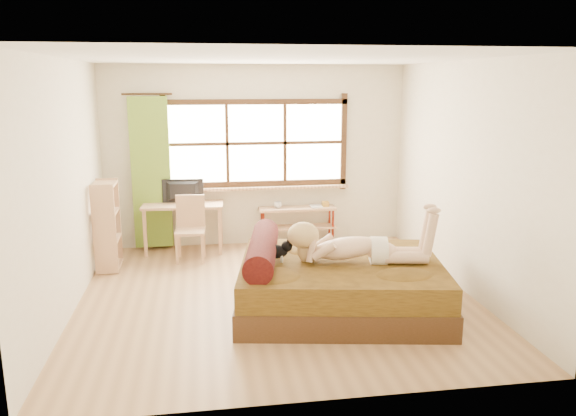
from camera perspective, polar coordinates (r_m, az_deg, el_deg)
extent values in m
plane|color=#9E754C|center=(6.66, -1.20, -8.89)|extent=(4.50, 4.50, 0.00)
plane|color=white|center=(6.19, -1.32, 15.01)|extent=(4.50, 4.50, 0.00)
plane|color=silver|center=(8.50, -3.24, 5.26)|extent=(4.50, 0.00, 4.50)
plane|color=silver|center=(4.12, 2.83, -2.84)|extent=(4.50, 0.00, 4.50)
plane|color=silver|center=(6.40, -21.66, 1.90)|extent=(0.00, 4.50, 4.50)
plane|color=silver|center=(6.94, 17.51, 2.99)|extent=(0.00, 4.50, 4.50)
cube|color=#FFEDBF|center=(8.47, -3.26, 6.59)|extent=(2.60, 0.01, 1.30)
cube|color=tan|center=(8.49, -3.15, 2.04)|extent=(2.80, 0.16, 0.04)
cube|color=olive|center=(8.40, -13.74, 3.45)|extent=(0.55, 0.10, 2.20)
cube|color=#34210F|center=(6.29, 5.33, -8.94)|extent=(2.45, 2.09, 0.27)
cube|color=#38270C|center=(6.20, 5.38, -6.58)|extent=(2.41, 2.05, 0.27)
cylinder|color=black|center=(6.10, -2.62, -4.18)|extent=(0.55, 1.52, 0.31)
cube|color=tan|center=(8.28, -10.62, 0.30)|extent=(1.18, 0.60, 0.04)
cube|color=tan|center=(8.23, -14.32, -2.51)|extent=(0.05, 0.05, 0.69)
cube|color=tan|center=(8.13, -6.94, -2.39)|extent=(0.05, 0.05, 0.69)
cube|color=tan|center=(8.63, -13.90, -1.78)|extent=(0.05, 0.05, 0.69)
cube|color=tan|center=(8.54, -6.87, -1.65)|extent=(0.05, 0.05, 0.69)
imported|color=black|center=(8.29, -10.67, 1.67)|extent=(0.60, 0.11, 0.34)
cube|color=tan|center=(7.91, -9.91, -2.34)|extent=(0.43, 0.43, 0.04)
cube|color=tan|center=(8.02, -9.88, -0.28)|extent=(0.41, 0.06, 0.46)
cube|color=tan|center=(7.82, -11.21, -4.26)|extent=(0.04, 0.04, 0.40)
cube|color=tan|center=(7.79, -8.67, -4.22)|extent=(0.04, 0.04, 0.40)
cube|color=tan|center=(8.15, -10.97, -3.55)|extent=(0.04, 0.04, 0.40)
cube|color=tan|center=(8.12, -8.54, -3.51)|extent=(0.04, 0.04, 0.40)
cube|color=tan|center=(8.54, 0.95, -0.06)|extent=(1.16, 0.29, 0.04)
cube|color=tan|center=(8.61, 0.95, -1.95)|extent=(1.16, 0.29, 0.03)
cylinder|color=#671709|center=(8.42, -2.50, -2.16)|extent=(0.03, 0.03, 0.58)
cylinder|color=#671709|center=(8.60, 4.58, -1.87)|extent=(0.03, 0.03, 0.58)
cylinder|color=#671709|center=(8.64, -2.67, -1.77)|extent=(0.03, 0.03, 0.58)
cylinder|color=#671709|center=(8.82, 4.23, -1.49)|extent=(0.03, 0.03, 0.58)
cube|color=gold|center=(8.61, 3.82, 0.42)|extent=(0.10, 0.10, 0.08)
imported|color=gray|center=(8.48, -1.04, 0.32)|extent=(0.12, 0.12, 0.10)
imported|color=gray|center=(8.57, 2.27, 0.17)|extent=(0.18, 0.24, 0.02)
cube|color=tan|center=(7.93, -17.64, -5.54)|extent=(0.30, 0.49, 0.03)
cube|color=tan|center=(7.83, -17.82, -2.98)|extent=(0.30, 0.49, 0.03)
cube|color=tan|center=(7.74, -18.00, -0.37)|extent=(0.30, 0.49, 0.03)
cube|color=tan|center=(7.67, -18.19, 2.31)|extent=(0.30, 0.49, 0.03)
cube|color=tan|center=(7.55, -18.17, -2.13)|extent=(0.29, 0.03, 1.18)
cube|color=tan|center=(8.01, -17.67, -1.26)|extent=(0.29, 0.03, 1.18)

